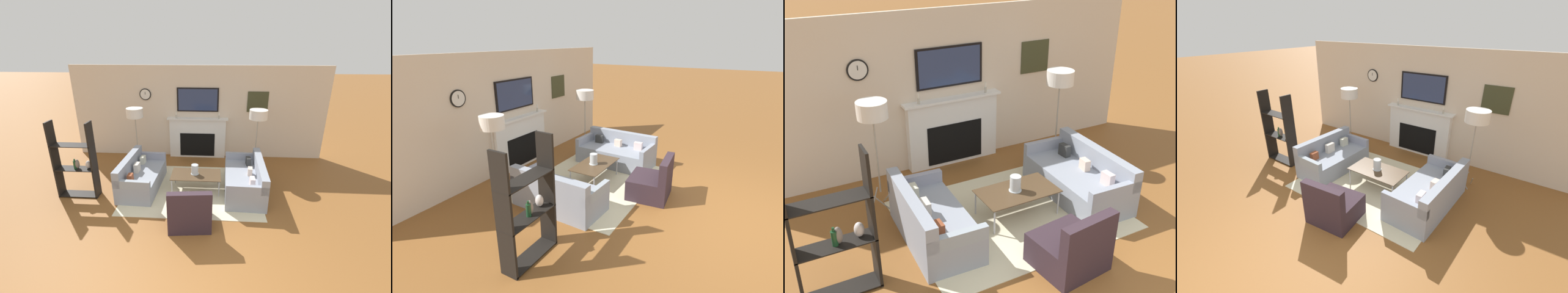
{
  "view_description": "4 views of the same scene",
  "coord_description": "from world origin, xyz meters",
  "views": [
    {
      "loc": [
        0.43,
        -2.64,
        3.22
      ],
      "look_at": [
        0.05,
        3.02,
        1.01
      ],
      "focal_mm": 24.0,
      "sensor_mm": 36.0,
      "label": 1
    },
    {
      "loc": [
        -5.23,
        -0.12,
        2.93
      ],
      "look_at": [
        0.16,
        3.0,
        0.74
      ],
      "focal_mm": 28.0,
      "sensor_mm": 36.0,
      "label": 2
    },
    {
      "loc": [
        -3.05,
        -1.96,
        3.79
      ],
      "look_at": [
        -0.26,
        3.28,
        0.97
      ],
      "focal_mm": 42.0,
      "sensor_mm": 36.0,
      "label": 3
    },
    {
      "loc": [
        2.73,
        -1.11,
        3.17
      ],
      "look_at": [
        -0.24,
        3.03,
        0.77
      ],
      "focal_mm": 24.0,
      "sensor_mm": 36.0,
      "label": 4
    }
  ],
  "objects": [
    {
      "name": "coffee_table",
      "position": [
        0.08,
        2.78,
        0.38
      ],
      "size": [
        1.15,
        0.64,
        0.41
      ],
      "color": "#4C3823",
      "rests_on": "ground_plane"
    },
    {
      "name": "floor_lamp_left",
      "position": [
        -1.6,
        3.92,
        1.54
      ],
      "size": [
        0.43,
        0.43,
        1.69
      ],
      "color": "#9E998E",
      "rests_on": "ground_plane"
    },
    {
      "name": "ground_plane",
      "position": [
        0.0,
        0.0,
        0.0
      ],
      "size": [
        60.0,
        60.0,
        0.0
      ],
      "primitive_type": "plane",
      "color": "brown"
    },
    {
      "name": "couch_left",
      "position": [
        -1.24,
        2.81,
        0.28
      ],
      "size": [
        0.86,
        1.67,
        0.77
      ],
      "color": "#8D94A3",
      "rests_on": "ground_plane"
    },
    {
      "name": "armchair",
      "position": [
        0.04,
        1.48,
        0.27
      ],
      "size": [
        0.86,
        0.83,
        0.84
      ],
      "color": "#30222B",
      "rests_on": "ground_plane"
    },
    {
      "name": "hurricane_candle",
      "position": [
        0.05,
        2.79,
        0.51
      ],
      "size": [
        0.19,
        0.19,
        0.23
      ],
      "color": "silver",
      "rests_on": "coffee_table"
    },
    {
      "name": "area_rug",
      "position": [
        0.0,
        2.81,
        0.01
      ],
      "size": [
        3.09,
        2.38,
        0.01
      ],
      "color": "beige",
      "rests_on": "ground_plane"
    },
    {
      "name": "fireplace_wall",
      "position": [
        0.0,
        4.87,
        1.22
      ],
      "size": [
        7.4,
        0.28,
        2.7
      ],
      "color": "beige",
      "rests_on": "ground_plane"
    },
    {
      "name": "shelf_unit",
      "position": [
        -2.53,
        2.36,
        0.81
      ],
      "size": [
        0.89,
        0.28,
        1.75
      ],
      "color": "black",
      "rests_on": "ground_plane"
    },
    {
      "name": "couch_right",
      "position": [
        1.24,
        2.81,
        0.27
      ],
      "size": [
        0.93,
        1.84,
        0.75
      ],
      "color": "#8D94A3",
      "rests_on": "ground_plane"
    },
    {
      "name": "floor_lamp_right",
      "position": [
        1.6,
        3.92,
        1.55
      ],
      "size": [
        0.46,
        0.46,
        1.7
      ],
      "color": "#9E998E",
      "rests_on": "ground_plane"
    }
  ]
}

